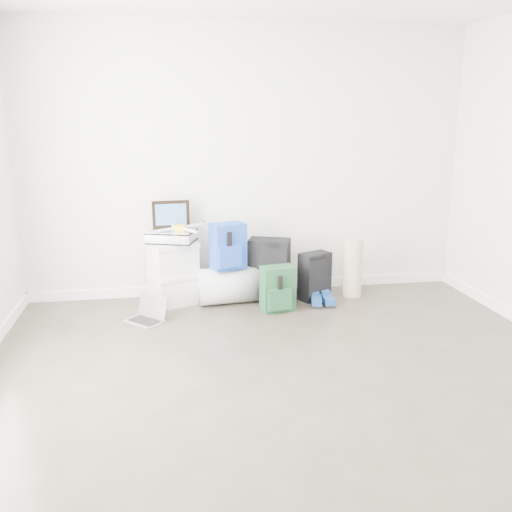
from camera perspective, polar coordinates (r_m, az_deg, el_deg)
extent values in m
plane|color=#332D25|center=(3.57, 5.62, -16.06)|extent=(5.00, 5.00, 0.00)
cube|color=silver|center=(5.54, -0.89, 9.74)|extent=(4.50, 0.02, 2.70)
cube|color=white|center=(5.78, -0.83, -3.22)|extent=(4.50, 0.02, 0.10)
cube|color=silver|center=(5.45, -8.62, -3.57)|extent=(0.51, 0.47, 0.27)
cube|color=silver|center=(5.40, -8.68, -2.00)|extent=(0.54, 0.49, 0.04)
cube|color=silver|center=(5.36, -8.75, -0.41)|extent=(0.51, 0.47, 0.27)
cube|color=silver|center=(5.32, -8.81, 1.21)|extent=(0.54, 0.49, 0.04)
cube|color=#B2B2B7|center=(5.31, -8.84, 2.08)|extent=(0.51, 0.44, 0.12)
cube|color=black|center=(5.37, -8.95, 4.36)|extent=(0.36, 0.05, 0.27)
cube|color=#26519A|center=(5.35, -8.94, 4.34)|extent=(0.30, 0.03, 0.21)
cube|color=gold|center=(5.27, -8.01, 3.00)|extent=(0.13, 0.13, 0.05)
cube|color=white|center=(5.35, -6.71, 3.21)|extent=(0.26, 0.17, 0.02)
cube|color=white|center=(5.39, -8.85, 3.22)|extent=(0.17, 0.26, 0.02)
cube|color=white|center=(5.20, -9.34, 2.78)|extent=(0.26, 0.17, 0.02)
cube|color=white|center=(5.15, -7.13, 2.76)|extent=(0.17, 0.26, 0.02)
cylinder|color=#9C9EA4|center=(5.39, -2.93, -3.10)|extent=(0.61, 0.41, 0.36)
cube|color=navy|center=(5.26, -2.96, 1.05)|extent=(0.37, 0.29, 0.45)
cube|color=navy|center=(5.18, -2.81, -0.05)|extent=(0.24, 0.14, 0.21)
cube|color=black|center=(5.46, 1.40, -1.42)|extent=(0.46, 0.36, 0.63)
cube|color=black|center=(5.34, 1.67, -1.80)|extent=(0.29, 0.14, 0.50)
cube|color=black|center=(5.27, 1.69, 1.27)|extent=(0.12, 0.07, 0.03)
cube|color=#14371F|center=(5.18, 2.28, -3.43)|extent=(0.33, 0.23, 0.43)
cube|color=#14371F|center=(5.11, 2.51, -4.57)|extent=(0.23, 0.09, 0.21)
cube|color=black|center=(5.51, 6.18, -2.12)|extent=(0.35, 0.29, 0.48)
cube|color=black|center=(5.41, 6.47, -2.42)|extent=(0.22, 0.12, 0.39)
cube|color=black|center=(5.36, 6.53, -0.11)|extent=(0.11, 0.06, 0.02)
cube|color=black|center=(5.41, 6.37, -5.01)|extent=(0.16, 0.28, 0.02)
cube|color=#1B5BA5|center=(5.39, 6.38, -4.57)|extent=(0.15, 0.27, 0.06)
cube|color=black|center=(5.44, 7.54, -4.93)|extent=(0.12, 0.27, 0.02)
cube|color=#1B5BA5|center=(5.43, 7.56, -4.49)|extent=(0.11, 0.26, 0.06)
cylinder|color=tan|center=(5.64, 10.13, -1.21)|extent=(0.20, 0.20, 0.61)
cube|color=silver|center=(5.03, -11.68, -6.79)|extent=(0.40, 0.40, 0.02)
cube|color=black|center=(5.03, -11.68, -6.70)|extent=(0.31, 0.31, 0.00)
cube|color=black|center=(5.07, -10.81, -5.18)|extent=(0.25, 0.24, 0.22)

